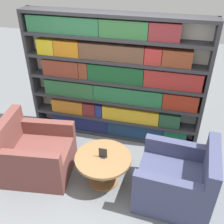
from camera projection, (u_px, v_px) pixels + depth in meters
name	position (u px, v px, depth m)	size (l,w,h in m)	color
ground_plane	(93.00, 183.00, 3.79)	(14.00, 14.00, 0.00)	slate
bookshelf	(114.00, 81.00, 4.22)	(2.86, 0.30, 2.11)	silver
armchair_left	(36.00, 155.00, 3.82)	(1.04, 0.95, 0.90)	brown
armchair_right	(177.00, 182.00, 3.40)	(0.98, 0.89, 0.90)	#42476B
coffee_table	(103.00, 164.00, 3.65)	(0.78, 0.78, 0.46)	olive
table_sign	(103.00, 154.00, 3.54)	(0.11, 0.06, 0.15)	black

